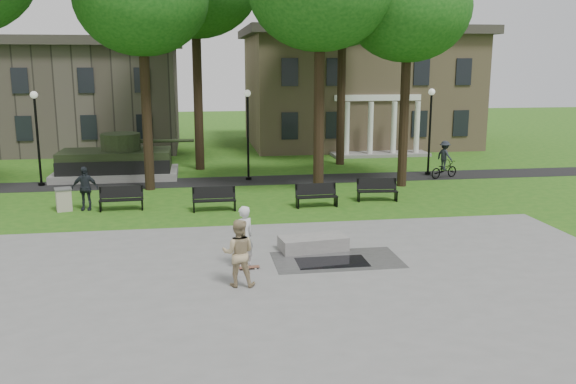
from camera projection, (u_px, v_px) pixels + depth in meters
The scene contains 23 objects.
ground at pixel (267, 248), 20.40m from camera, with size 120.00×120.00×0.00m, color #225514.
plaza at pixel (290, 305), 15.56m from camera, with size 22.00×16.00×0.02m, color gray.
footpath at pixel (240, 181), 32.00m from camera, with size 44.00×2.60×0.01m, color black.
building_right at pixel (357, 86), 46.13m from camera, with size 17.00×12.00×8.60m.
building_left at pixel (70, 98), 43.63m from camera, with size 15.00×10.00×7.20m, color #4C443D.
tree_3 at pixel (408, 9), 29.00m from camera, with size 6.00×6.00×11.19m.
tree_5 at pixel (343, 0), 35.32m from camera, with size 6.40×6.40×12.44m.
lamp_left at pixel (37, 131), 30.22m from camera, with size 0.36×0.36×4.73m.
lamp_mid at pixel (248, 127), 31.79m from camera, with size 0.36×0.36×4.73m.
lamp_right at pixel (430, 124), 33.28m from camera, with size 0.36×0.36×4.73m.
tank_monument at pixel (117, 162), 32.79m from camera, with size 7.45×3.40×2.40m.
puddle at pixel (332, 262), 18.90m from camera, with size 2.20×1.20×0.00m, color black.
concrete_block at pixel (313, 243), 20.12m from camera, with size 2.20×1.00×0.45m, color gray.
skateboard at pixel (247, 268), 18.24m from camera, with size 0.78×0.20×0.07m, color brown.
skateboarder at pixel (244, 237), 18.24m from camera, with size 0.70×0.46×1.91m, color silver.
friend_watching at pixel (238, 253), 16.73m from camera, with size 0.92×0.72×1.89m, color tan.
pedestrian_walker at pixel (85, 188), 25.54m from camera, with size 1.09×0.45×1.86m, color #1F2329.
cyclist at pixel (444, 163), 32.70m from camera, with size 1.89×1.25×2.02m.
park_bench_0 at pixel (121, 198), 25.61m from camera, with size 1.81×0.58×1.00m.
park_bench_1 at pixel (214, 198), 25.49m from camera, with size 1.81×0.55×1.00m.
park_bench_2 at pixel (316, 195), 26.20m from camera, with size 1.82×0.62×1.00m.
park_bench_3 at pixel (377, 189), 27.34m from camera, with size 1.84×0.70×1.00m.
trash_bin at pixel (64, 199), 25.51m from camera, with size 0.82×0.82×0.96m.
Camera 1 is at (-2.28, -19.45, 6.07)m, focal length 38.00 mm.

